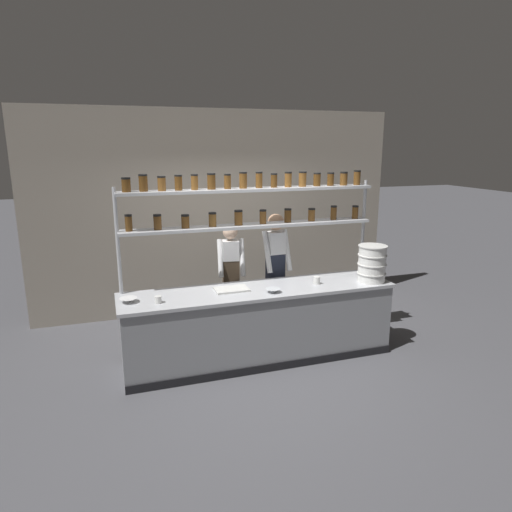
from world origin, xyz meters
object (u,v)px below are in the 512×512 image
Objects in this scene: serving_cup_front at (158,300)px; serving_cup_by_board at (317,280)px; spice_shelf_unit at (250,208)px; container_stack at (372,264)px; chef_left at (231,274)px; prep_bowl_near_left at (128,300)px; cutting_board at (231,289)px; prep_bowl_center_front at (273,291)px; chef_center at (275,267)px.

serving_cup_front is 1.97m from serving_cup_by_board.
spice_shelf_unit is 6.90× the size of container_stack.
chef_left is (-0.13, 0.47, -0.95)m from spice_shelf_unit.
spice_shelf_unit is 1.69m from container_stack.
spice_shelf_unit is 40.13× the size of serving_cup_front.
container_stack is at bearing -9.07° from serving_cup_by_board.
spice_shelf_unit is 1.81m from prep_bowl_near_left.
cutting_board is 4.96× the size of serving_cup_front.
spice_shelf_unit is at bearing -66.03° from chef_left.
prep_bowl_center_front is at bearing -67.44° from chef_left.
chef_center is at bearing 117.28° from serving_cup_by_board.
spice_shelf_unit is 1.02m from cutting_board.
cutting_board is 0.50m from prep_bowl_center_front.
cutting_board is at bearing -138.72° from spice_shelf_unit.
container_stack is 4.93× the size of serving_cup_by_board.
spice_shelf_unit reaches higher than prep_bowl_center_front.
container_stack is 2.68m from serving_cup_front.
prep_bowl_near_left reaches higher than cutting_board.
chef_center reaches higher than prep_bowl_near_left.
container_stack is 5.81× the size of serving_cup_front.
spice_shelf_unit is at bearing 161.32° from container_stack.
prep_bowl_near_left is (-1.20, -0.06, 0.01)m from cutting_board.
chef_left is at bearing 105.24° from spice_shelf_unit.
serving_cup_front is (-1.33, 0.05, 0.02)m from prep_bowl_center_front.
serving_cup_by_board is (0.75, -0.38, -0.89)m from spice_shelf_unit.
chef_left is at bearing 30.40° from prep_bowl_near_left.
prep_bowl_near_left is 1.65m from prep_bowl_center_front.
chef_center is at bearing 67.39° from prep_bowl_center_front.
cutting_board is 4.21× the size of serving_cup_by_board.
chef_center is at bearing 144.56° from container_stack.
chef_left is 1.44m from serving_cup_front.
serving_cup_front is (-2.67, 0.02, -0.19)m from container_stack.
cutting_board is 1.20m from prep_bowl_near_left.
spice_shelf_unit is at bearing -154.89° from chef_center.
serving_cup_by_board is (0.64, 0.14, 0.02)m from prep_bowl_center_front.
container_stack reaches higher than serving_cup_front.
serving_cup_by_board is at bearing 170.93° from container_stack.
container_stack is 1.17× the size of cutting_board.
chef_left reaches higher than serving_cup_by_board.
spice_shelf_unit reaches higher than cutting_board.
container_stack is 3.00m from prep_bowl_near_left.
chef_center is 18.23× the size of serving_cup_by_board.
chef_left is 3.97× the size of cutting_board.
chef_center is 4.33× the size of cutting_board.
spice_shelf_unit reaches higher than serving_cup_by_board.
prep_bowl_near_left reaches higher than prep_bowl_center_front.
prep_bowl_center_front is at bearing -116.19° from chef_center.
chef_center is 0.93m from cutting_board.
serving_cup_by_board is (2.28, -0.03, 0.02)m from prep_bowl_near_left.
cutting_board is (-0.76, -0.52, -0.07)m from chef_center.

